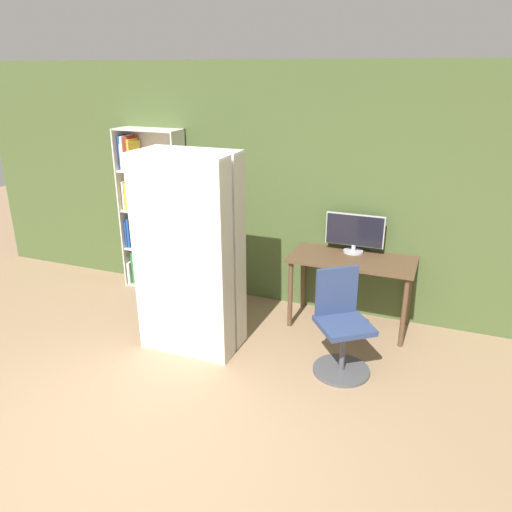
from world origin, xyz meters
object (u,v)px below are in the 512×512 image
at_px(monitor, 355,232).
at_px(mattress_far, 198,249).
at_px(office_chair, 341,331).
at_px(bookshelf, 148,214).
at_px(mattress_near, 183,259).

height_order(monitor, mattress_far, mattress_far).
relative_size(office_chair, mattress_far, 0.49).
bearing_deg(monitor, bookshelf, -179.97).
distance_m(mattress_near, mattress_far, 0.29).
xyz_separation_m(mattress_near, mattress_far, (0.00, 0.29, -0.00)).
xyz_separation_m(office_chair, mattress_far, (-1.46, 0.06, 0.57)).
xyz_separation_m(office_chair, bookshelf, (-2.67, 1.05, 0.54)).
xyz_separation_m(monitor, bookshelf, (-2.55, -0.00, -0.07)).
bearing_deg(bookshelf, mattress_near, -46.68).
distance_m(office_chair, mattress_far, 1.57).
relative_size(office_chair, mattress_near, 0.49).
height_order(office_chair, bookshelf, bookshelf).
relative_size(bookshelf, mattress_near, 1.02).
bearing_deg(mattress_near, monitor, 43.93).
distance_m(bookshelf, mattress_near, 1.77).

